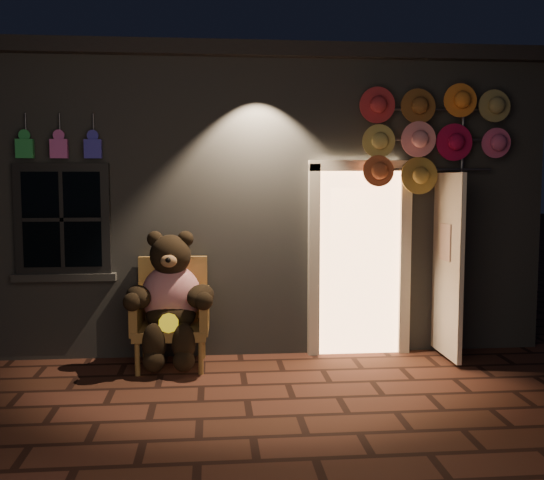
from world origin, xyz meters
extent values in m
plane|color=#4C281D|center=(0.00, 0.00, 0.00)|extent=(60.00, 60.00, 0.00)
cube|color=slate|center=(0.00, 4.00, 1.65)|extent=(7.00, 5.00, 3.30)
cube|color=black|center=(0.00, 4.00, 3.38)|extent=(7.30, 5.30, 0.16)
cube|color=black|center=(-1.90, 1.46, 1.55)|extent=(1.00, 0.10, 1.20)
cube|color=black|center=(-1.90, 1.43, 1.55)|extent=(0.82, 0.06, 1.02)
cube|color=slate|center=(-1.90, 1.46, 0.92)|extent=(1.10, 0.14, 0.08)
cube|color=#F7AE6F|center=(1.35, 1.48, 1.05)|extent=(0.92, 0.10, 2.10)
cube|color=beige|center=(0.83, 1.44, 1.05)|extent=(0.12, 0.12, 2.20)
cube|color=beige|center=(1.87, 1.44, 1.05)|extent=(0.12, 0.12, 2.20)
cube|color=beige|center=(1.35, 1.44, 2.13)|extent=(1.16, 0.12, 0.12)
cube|color=beige|center=(2.25, 1.10, 1.05)|extent=(0.05, 0.80, 2.00)
cube|color=green|center=(-2.25, 1.38, 2.30)|extent=(0.18, 0.07, 0.20)
cylinder|color=#59595E|center=(-2.25, 1.44, 2.55)|extent=(0.02, 0.02, 0.25)
cube|color=#C551A7|center=(-1.90, 1.38, 2.30)|extent=(0.18, 0.07, 0.20)
cylinder|color=#59595E|center=(-1.90, 1.44, 2.55)|extent=(0.02, 0.02, 0.25)
cube|color=#3531AC|center=(-1.55, 1.38, 2.30)|extent=(0.18, 0.07, 0.20)
cylinder|color=#59595E|center=(-1.55, 1.44, 2.55)|extent=(0.02, 0.02, 0.25)
cube|color=olive|center=(-0.74, 1.11, 0.39)|extent=(0.76, 0.71, 0.11)
cube|color=olive|center=(-0.73, 1.43, 0.77)|extent=(0.75, 0.10, 0.74)
cube|color=olive|center=(-1.09, 1.09, 0.61)|extent=(0.10, 0.64, 0.43)
cube|color=olive|center=(-0.39, 1.08, 0.61)|extent=(0.10, 0.64, 0.43)
cylinder|color=olive|center=(-1.06, 0.82, 0.17)|extent=(0.05, 0.05, 0.34)
cylinder|color=olive|center=(-0.43, 0.80, 0.17)|extent=(0.05, 0.05, 0.34)
cylinder|color=olive|center=(-1.05, 1.41, 0.17)|extent=(0.05, 0.05, 0.34)
cylinder|color=olive|center=(-0.41, 1.40, 0.17)|extent=(0.05, 0.05, 0.34)
ellipsoid|color=#AD1224|center=(-0.74, 1.15, 0.75)|extent=(0.64, 0.52, 0.67)
ellipsoid|color=black|center=(-0.74, 1.07, 0.56)|extent=(0.53, 0.45, 0.31)
sphere|color=black|center=(-0.74, 1.10, 1.19)|extent=(0.44, 0.44, 0.43)
sphere|color=black|center=(-0.90, 1.13, 1.36)|extent=(0.17, 0.17, 0.17)
sphere|color=black|center=(-0.58, 1.13, 1.36)|extent=(0.17, 0.17, 0.17)
ellipsoid|color=#997045|center=(-0.74, 0.91, 1.15)|extent=(0.17, 0.12, 0.13)
ellipsoid|color=black|center=(-1.06, 0.95, 0.78)|extent=(0.37, 0.49, 0.24)
ellipsoid|color=black|center=(-0.43, 0.94, 0.78)|extent=(0.38, 0.49, 0.24)
ellipsoid|color=black|center=(-0.89, 0.80, 0.33)|extent=(0.24, 0.24, 0.41)
ellipsoid|color=black|center=(-0.60, 0.79, 0.33)|extent=(0.24, 0.24, 0.41)
sphere|color=black|center=(-0.90, 0.74, 0.17)|extent=(0.22, 0.22, 0.22)
sphere|color=black|center=(-0.60, 0.73, 0.17)|extent=(0.22, 0.22, 0.22)
cylinder|color=yellow|center=(-0.75, 0.79, 0.54)|extent=(0.21, 0.09, 0.20)
cylinder|color=#59595E|center=(2.49, 1.38, 1.48)|extent=(0.04, 0.04, 2.97)
cylinder|color=#59595E|center=(2.16, 1.36, 2.75)|extent=(1.32, 0.03, 0.03)
cylinder|color=#59595E|center=(2.16, 1.36, 2.42)|extent=(1.32, 0.03, 0.03)
cylinder|color=#59595E|center=(2.16, 1.36, 2.09)|extent=(1.32, 0.03, 0.03)
cylinder|color=#B62B32|center=(1.50, 1.30, 2.80)|extent=(0.37, 0.11, 0.38)
cylinder|color=brown|center=(1.94, 1.27, 2.80)|extent=(0.37, 0.11, 0.38)
cylinder|color=orange|center=(2.38, 1.24, 2.80)|extent=(0.37, 0.11, 0.38)
cylinder|color=#A29354|center=(2.82, 1.30, 2.80)|extent=(0.37, 0.11, 0.38)
cylinder|color=tan|center=(1.50, 1.27, 2.42)|extent=(0.37, 0.11, 0.38)
cylinder|color=pink|center=(1.94, 1.24, 2.42)|extent=(0.37, 0.11, 0.38)
cylinder|color=#B90E40|center=(2.38, 1.30, 2.42)|extent=(0.37, 0.11, 0.38)
cylinder|color=#E9578E|center=(2.82, 1.27, 2.42)|extent=(0.37, 0.11, 0.38)
cylinder|color=#CA5F34|center=(1.50, 1.24, 2.03)|extent=(0.37, 0.11, 0.38)
cylinder|color=olive|center=(1.94, 1.30, 2.03)|extent=(0.37, 0.11, 0.38)
camera|label=1|loc=(-0.30, -5.55, 1.98)|focal=42.00mm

